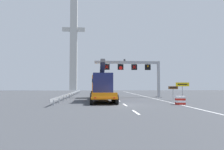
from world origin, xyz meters
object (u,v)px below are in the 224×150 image
object	(u,v)px
overhead_lane_gantry	(135,68)
heavy_haul_truck_orange	(101,86)
crash_barrier_striped	(180,100)
exit_sign_yellow	(182,87)
bridge_pylon_distant	(74,40)
tourist_info_sign_brown	(173,90)

from	to	relation	value
overhead_lane_gantry	heavy_haul_truck_orange	world-z (taller)	overhead_lane_gantry
crash_barrier_striped	overhead_lane_gantry	bearing A→B (deg)	99.88
exit_sign_yellow	crash_barrier_striped	size ratio (longest dim) A/B	2.29
overhead_lane_gantry	crash_barrier_striped	distance (m)	13.97
exit_sign_yellow	bridge_pylon_distant	size ratio (longest dim) A/B	0.06
crash_barrier_striped	bridge_pylon_distant	bearing A→B (deg)	106.66
bridge_pylon_distant	exit_sign_yellow	bearing A→B (deg)	-71.25
overhead_lane_gantry	exit_sign_yellow	bearing A→B (deg)	-69.96
overhead_lane_gantry	bridge_pylon_distant	xyz separation A→B (m)	(-15.65, 46.86, 14.99)
overhead_lane_gantry	tourist_info_sign_brown	size ratio (longest dim) A/B	5.96
heavy_haul_truck_orange	crash_barrier_striped	size ratio (longest dim) A/B	13.43
heavy_haul_truck_orange	tourist_info_sign_brown	size ratio (longest dim) A/B	7.31
overhead_lane_gantry	exit_sign_yellow	xyz separation A→B (m)	(3.74, -10.27, -3.18)
tourist_info_sign_brown	bridge_pylon_distant	world-z (taller)	bridge_pylon_distant
crash_barrier_striped	tourist_info_sign_brown	bearing A→B (deg)	75.22
overhead_lane_gantry	bridge_pylon_distant	world-z (taller)	bridge_pylon_distant
heavy_haul_truck_orange	exit_sign_yellow	size ratio (longest dim) A/B	5.86
overhead_lane_gantry	heavy_haul_truck_orange	bearing A→B (deg)	-139.23
overhead_lane_gantry	exit_sign_yellow	size ratio (longest dim) A/B	4.78
overhead_lane_gantry	crash_barrier_striped	bearing A→B (deg)	-80.12
crash_barrier_striped	bridge_pylon_distant	size ratio (longest dim) A/B	0.03
crash_barrier_striped	bridge_pylon_distant	world-z (taller)	bridge_pylon_distant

